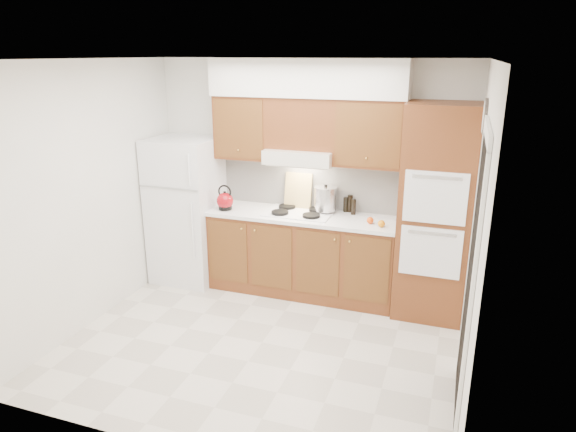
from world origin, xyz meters
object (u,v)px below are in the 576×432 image
(fridge, at_px, (187,210))
(kettle, at_px, (225,201))
(stock_pot, at_px, (325,199))
(oven_cabinet, at_px, (435,213))

(fridge, distance_m, kettle, 0.58)
(stock_pot, bearing_deg, kettle, -166.28)
(fridge, relative_size, oven_cabinet, 0.78)
(oven_cabinet, xyz_separation_m, stock_pot, (-1.19, 0.16, -0.00))
(oven_cabinet, bearing_deg, fridge, -179.30)
(fridge, height_order, kettle, fridge)
(oven_cabinet, distance_m, stock_pot, 1.21)
(oven_cabinet, height_order, kettle, oven_cabinet)
(fridge, xyz_separation_m, oven_cabinet, (2.85, 0.03, 0.24))
(fridge, xyz_separation_m, stock_pot, (1.65, 0.20, 0.24))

